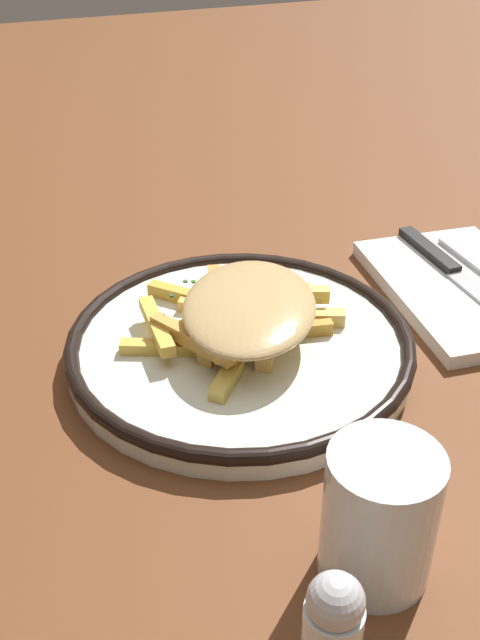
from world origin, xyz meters
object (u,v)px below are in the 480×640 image
at_px(water_glass, 379,516).
at_px(plate, 240,346).
at_px(salt_shaker, 332,635).
at_px(fries_heap, 243,311).
at_px(napkin, 463,289).
at_px(knife, 453,270).

bearing_deg(water_glass, plate, -88.71).
distance_m(water_glass, salt_shaker, 0.08).
bearing_deg(plate, water_glass, 91.29).
distance_m(fries_heap, salt_shaker, 0.29).
xyz_separation_m(fries_heap, salt_shaker, (0.06, 0.29, 0.00)).
bearing_deg(napkin, plate, 6.37).
bearing_deg(fries_heap, water_glass, 89.85).
relative_size(fries_heap, napkin, 0.94).
bearing_deg(salt_shaker, knife, -130.57).
height_order(fries_heap, salt_shaker, salt_shaker).
height_order(plate, napkin, plate).
relative_size(plate, knife, 1.34).
height_order(napkin, salt_shaker, salt_shaker).
height_order(fries_heap, napkin, fries_heap).
bearing_deg(water_glass, salt_shaker, 45.77).
distance_m(fries_heap, napkin, 0.22).
xyz_separation_m(napkin, salt_shaker, (0.28, 0.30, 0.03)).
xyz_separation_m(plate, napkin, (-0.23, -0.03, -0.01)).
bearing_deg(knife, plate, 11.06).
bearing_deg(napkin, knife, -88.37).
xyz_separation_m(plate, fries_heap, (-0.01, -0.01, 0.03)).
height_order(fries_heap, knife, fries_heap).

